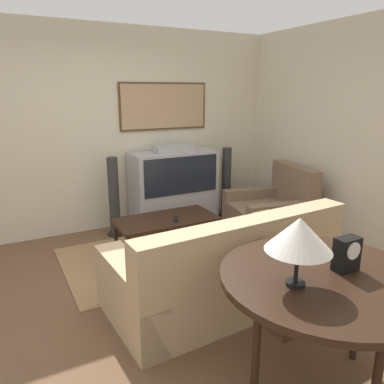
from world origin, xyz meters
The scene contains 14 objects.
ground_plane centered at (0.00, 0.00, 0.00)m, with size 12.00×12.00×0.00m, color brown.
wall_back centered at (0.02, 2.13, 1.35)m, with size 12.00×0.10×2.70m.
wall_right centered at (2.63, 0.00, 1.35)m, with size 0.06×12.00×2.70m.
area_rug centered at (0.46, 0.86, 0.01)m, with size 2.38×1.50×0.01m.
tv centered at (0.97, 1.79, 0.54)m, with size 1.19×0.53×1.14m.
couch centered at (0.48, -0.31, 0.30)m, with size 2.06×1.09×0.89m.
armchair centered at (2.00, 0.88, 0.28)m, with size 1.11×1.09×0.90m.
coffee_table centered at (0.44, 0.88, 0.41)m, with size 1.16×0.59×0.45m.
console_table centered at (0.46, -1.45, 0.74)m, with size 1.27×1.27×0.80m.
table_lamp centered at (0.21, -1.45, 1.11)m, with size 0.37×0.37×0.40m.
mantel_clock centered at (0.61, -1.46, 0.91)m, with size 0.16×0.10×0.21m.
remote centered at (0.51, 0.77, 0.46)m, with size 0.11×0.16×0.02m.
speaker_tower_left centered at (0.10, 1.78, 0.50)m, with size 0.23×0.23×1.05m.
speaker_tower_right centered at (1.85, 1.78, 0.50)m, with size 0.23×0.23×1.05m.
Camera 1 is at (-1.20, -2.86, 1.87)m, focal length 35.00 mm.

